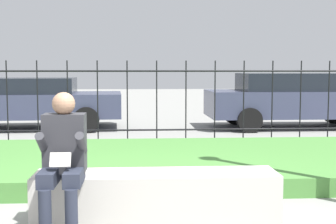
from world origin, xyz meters
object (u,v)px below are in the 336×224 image
object	(u,v)px
car_parked_left	(32,101)
stone_bench	(157,199)
car_parked_right	(294,99)
person_seated_reader	(63,157)

from	to	relation	value
car_parked_left	stone_bench	bearing A→B (deg)	-71.77
car_parked_right	car_parked_left	bearing A→B (deg)	177.90
stone_bench	person_seated_reader	bearing A→B (deg)	-160.96
car_parked_left	car_parked_right	distance (m)	6.60
person_seated_reader	car_parked_right	world-z (taller)	car_parked_right
stone_bench	car_parked_right	distance (m)	8.08
car_parked_left	car_parked_right	bearing A→B (deg)	-4.61
person_seated_reader	car_parked_right	distance (m)	8.74
stone_bench	car_parked_left	world-z (taller)	car_parked_left
stone_bench	car_parked_left	distance (m)	7.86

